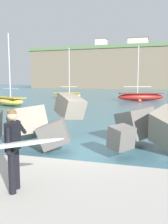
{
  "coord_description": "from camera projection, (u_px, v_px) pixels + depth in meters",
  "views": [
    {
      "loc": [
        2.34,
        -8.34,
        2.57
      ],
      "look_at": [
        -0.23,
        0.5,
        1.4
      ],
      "focal_mm": 38.3,
      "sensor_mm": 36.0,
      "label": 1
    }
  ],
  "objects": [
    {
      "name": "mooring_buoy_middle",
      "position": [
        140.0,
        101.0,
        29.87
      ],
      "size": [
        0.44,
        0.44,
        0.44
      ],
      "color": "#E54C1E",
      "rests_on": "ground"
    },
    {
      "name": "boat_near_left",
      "position": [
        141.0,
        97.0,
        32.46
      ],
      "size": [
        6.51,
        3.64,
        7.3
      ],
      "color": "maroon",
      "rests_on": "ground"
    },
    {
      "name": "ground_plane",
      "position": [
        86.0,
        151.0,
        8.91
      ],
      "size": [
        400.0,
        400.0,
        0.0
      ],
      "primitive_type": "plane",
      "color": "#42707F"
    },
    {
      "name": "station_building_west",
      "position": [
        101.0,
        45.0,
        100.66
      ],
      "size": [
        4.75,
        4.21,
        4.8
      ],
      "color": "silver",
      "rests_on": "headland_bluff"
    },
    {
      "name": "headland_bluff",
      "position": [
        149.0,
        69.0,
        96.49
      ],
      "size": [
        91.72,
        31.69,
        15.63
      ],
      "color": "#756651",
      "rests_on": "ground"
    },
    {
      "name": "boat_mid_right",
      "position": [
        9.0,
        101.0,
        25.85
      ],
      "size": [
        5.04,
        3.57,
        7.57
      ],
      "color": "#EAC64C",
      "rests_on": "ground"
    },
    {
      "name": "breakwater_jetty",
      "position": [
        76.0,
        123.0,
        9.81
      ],
      "size": [
        31.43,
        6.15,
        2.09
      ],
      "color": "#605B56",
      "rests_on": "ground"
    },
    {
      "name": "station_building_central",
      "position": [
        138.0,
        43.0,
        95.1
      ],
      "size": [
        8.14,
        6.35,
        4.09
      ],
      "color": "beige",
      "rests_on": "headland_bluff"
    },
    {
      "name": "walkway_path",
      "position": [
        35.0,
        197.0,
        5.09
      ],
      "size": [
        48.0,
        4.4,
        0.24
      ],
      "primitive_type": "cube",
      "color": "#B2ADA3",
      "rests_on": "ground"
    },
    {
      "name": "boat_mid_centre",
      "position": [
        67.0,
        95.0,
        36.46
      ],
      "size": [
        4.33,
        2.56,
        7.58
      ],
      "color": "#EAC64C",
      "rests_on": "ground"
    },
    {
      "name": "surfer_with_board",
      "position": [
        13.0,
        145.0,
        4.9
      ],
      "size": [
        2.12,
        1.33,
        1.78
      ],
      "color": "black",
      "rests_on": "walkway_path"
    }
  ]
}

